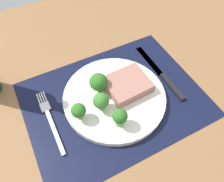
{
  "coord_description": "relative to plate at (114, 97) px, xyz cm",
  "views": [
    {
      "loc": [
        -15.28,
        -28.41,
        48.31
      ],
      "look_at": [
        0.08,
        1.5,
        1.9
      ],
      "focal_mm": 34.74,
      "sensor_mm": 36.0,
      "label": 1
    }
  ],
  "objects": [
    {
      "name": "ground_plane",
      "position": [
        0.0,
        0.0,
        -2.6
      ],
      "size": [
        140.0,
        110.0,
        3.0
      ],
      "primitive_type": "cube",
      "color": "brown"
    },
    {
      "name": "knife",
      "position": [
        16.03,
        0.53,
        -0.5
      ],
      "size": [
        1.8,
        23.0,
        0.8
      ],
      "rotation": [
        0.0,
        0.0,
        0.06
      ],
      "color": "black",
      "rests_on": "placemat"
    },
    {
      "name": "broccoli_center",
      "position": [
        -2.79,
        3.44,
        4.02
      ],
      "size": [
        4.67,
        4.67,
        5.64
      ],
      "color": "#6B994C",
      "rests_on": "plate"
    },
    {
      "name": "broccoli_near_steak",
      "position": [
        -10.45,
        -2.01,
        3.87
      ],
      "size": [
        3.53,
        3.53,
        5.0
      ],
      "color": "#6B994C",
      "rests_on": "plate"
    },
    {
      "name": "fork",
      "position": [
        -17.17,
        1.42,
        -0.55
      ],
      "size": [
        2.4,
        19.2,
        0.5
      ],
      "rotation": [
        0.0,
        0.0,
        -0.04
      ],
      "color": "silver",
      "rests_on": "placemat"
    },
    {
      "name": "broccoli_back_left",
      "position": [
        -2.71,
        -7.87,
        4.0
      ],
      "size": [
        3.56,
        3.56,
        5.35
      ],
      "color": "#6B994C",
      "rests_on": "plate"
    },
    {
      "name": "placemat",
      "position": [
        0.0,
        0.0,
        -0.95
      ],
      "size": [
        46.22,
        34.89,
        0.3
      ],
      "primitive_type": "cube",
      "color": "black",
      "rests_on": "ground_plane"
    },
    {
      "name": "broccoli_front_edge",
      "position": [
        -4.64,
        -1.99,
        3.92
      ],
      "size": [
        3.92,
        3.92,
        5.25
      ],
      "color": "#5B8942",
      "rests_on": "plate"
    },
    {
      "name": "steak",
      "position": [
        4.21,
        0.68,
        2.1
      ],
      "size": [
        11.36,
        9.91,
        2.61
      ],
      "primitive_type": "cube",
      "rotation": [
        0.0,
        0.0,
        0.05
      ],
      "color": "#9E6B5B",
      "rests_on": "plate"
    },
    {
      "name": "plate",
      "position": [
        0.0,
        0.0,
        0.0
      ],
      "size": [
        26.9,
        26.9,
        1.6
      ],
      "primitive_type": "cylinder",
      "color": "silver",
      "rests_on": "placemat"
    }
  ]
}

